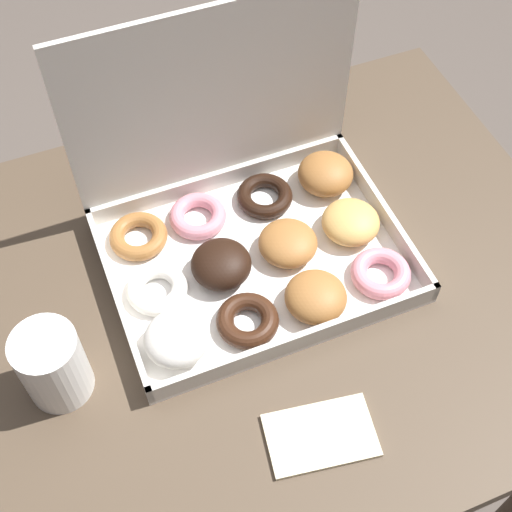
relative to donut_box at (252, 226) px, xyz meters
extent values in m
plane|color=#564C44|center=(-0.04, -0.07, -0.81)|extent=(8.00, 8.00, 0.00)
cube|color=#4C3D2D|center=(-0.04, -0.07, -0.07)|extent=(0.97, 0.73, 0.03)
cylinder|color=#4C3D2D|center=(0.39, 0.25, -0.45)|extent=(0.06, 0.06, 0.73)
cube|color=white|center=(0.00, -0.03, -0.05)|extent=(0.40, 0.30, 0.01)
cube|color=beige|center=(0.00, -0.17, -0.03)|extent=(0.40, 0.01, 0.03)
cube|color=beige|center=(0.00, 0.12, -0.03)|extent=(0.40, 0.01, 0.03)
cube|color=beige|center=(-0.20, -0.03, -0.03)|extent=(0.01, 0.30, 0.03)
cube|color=beige|center=(0.19, -0.03, -0.03)|extent=(0.01, 0.30, 0.03)
cube|color=beige|center=(0.00, 0.13, 0.13)|extent=(0.40, 0.01, 0.28)
ellipsoid|color=white|center=(-0.15, -0.12, -0.02)|extent=(0.08, 0.08, 0.05)
torus|color=#381E11|center=(-0.05, -0.12, -0.03)|extent=(0.08, 0.08, 0.02)
ellipsoid|color=#9E6633|center=(0.04, -0.12, -0.02)|extent=(0.08, 0.08, 0.04)
torus|color=pink|center=(0.14, -0.12, -0.03)|extent=(0.08, 0.08, 0.02)
torus|color=white|center=(-0.15, -0.03, -0.03)|extent=(0.08, 0.08, 0.02)
ellipsoid|color=black|center=(-0.06, -0.03, -0.02)|extent=(0.08, 0.08, 0.05)
ellipsoid|color=#9E6633|center=(0.04, -0.03, -0.02)|extent=(0.08, 0.08, 0.04)
ellipsoid|color=tan|center=(0.14, -0.03, -0.02)|extent=(0.08, 0.08, 0.04)
torus|color=#9E6633|center=(-0.15, 0.07, -0.03)|extent=(0.08, 0.08, 0.02)
torus|color=pink|center=(-0.06, 0.07, -0.03)|extent=(0.08, 0.08, 0.02)
torus|color=black|center=(0.05, 0.07, -0.03)|extent=(0.08, 0.08, 0.02)
ellipsoid|color=#9E6633|center=(0.14, 0.07, -0.02)|extent=(0.08, 0.08, 0.05)
cylinder|color=white|center=(-0.30, -0.11, 0.00)|extent=(0.08, 0.08, 0.11)
cylinder|color=black|center=(-0.30, -0.11, 0.06)|extent=(0.07, 0.07, 0.01)
cube|color=beige|center=(-0.03, -0.29, -0.05)|extent=(0.14, 0.10, 0.01)
camera|label=1|loc=(-0.22, -0.55, 0.77)|focal=50.00mm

